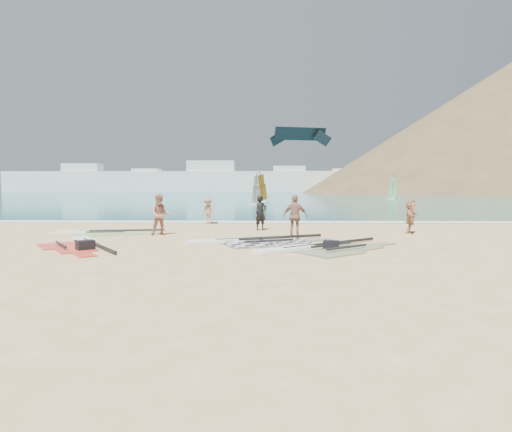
{
  "coord_description": "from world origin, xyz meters",
  "views": [
    {
      "loc": [
        1.14,
        -15.21,
        2.34
      ],
      "look_at": [
        0.69,
        4.0,
        1.0
      ],
      "focal_mm": 30.0,
      "sensor_mm": 36.0,
      "label": 1
    }
  ],
  "objects_px": {
    "beachgoer_left": "(160,215)",
    "beachgoer_back": "(295,216)",
    "rig_grey": "(251,241)",
    "gear_bag_near": "(85,246)",
    "rig_red": "(79,244)",
    "beachgoer_right": "(410,216)",
    "rig_green": "(99,233)",
    "rig_orange": "(320,249)",
    "beachgoer_mid": "(208,211)",
    "person_wetsuit": "(261,213)",
    "gear_bag_far": "(331,245)"
  },
  "relations": [
    {
      "from": "rig_grey",
      "to": "beachgoer_left",
      "type": "xyz_separation_m",
      "value": [
        -4.41,
        2.6,
        0.93
      ]
    },
    {
      "from": "rig_grey",
      "to": "beachgoer_back",
      "type": "distance_m",
      "value": 2.78
    },
    {
      "from": "beachgoer_left",
      "to": "beachgoer_mid",
      "type": "height_order",
      "value": "beachgoer_left"
    },
    {
      "from": "person_wetsuit",
      "to": "beachgoer_back",
      "type": "xyz_separation_m",
      "value": [
        1.61,
        -3.28,
        0.06
      ]
    },
    {
      "from": "rig_red",
      "to": "beachgoer_right",
      "type": "distance_m",
      "value": 15.31
    },
    {
      "from": "rig_green",
      "to": "beachgoer_right",
      "type": "xyz_separation_m",
      "value": [
        15.45,
        0.41,
        0.8
      ]
    },
    {
      "from": "rig_green",
      "to": "rig_grey",
      "type": "bearing_deg",
      "value": -33.08
    },
    {
      "from": "rig_orange",
      "to": "gear_bag_near",
      "type": "relative_size",
      "value": 9.72
    },
    {
      "from": "rig_orange",
      "to": "rig_red",
      "type": "height_order",
      "value": "rig_orange"
    },
    {
      "from": "gear_bag_near",
      "to": "beachgoer_mid",
      "type": "height_order",
      "value": "beachgoer_mid"
    },
    {
      "from": "rig_red",
      "to": "beachgoer_left",
      "type": "xyz_separation_m",
      "value": [
        2.32,
        3.65,
        0.93
      ]
    },
    {
      "from": "rig_grey",
      "to": "beachgoer_right",
      "type": "relative_size",
      "value": 3.71
    },
    {
      "from": "rig_grey",
      "to": "beachgoer_right",
      "type": "height_order",
      "value": "beachgoer_right"
    },
    {
      "from": "rig_green",
      "to": "beachgoer_mid",
      "type": "bearing_deg",
      "value": 39.02
    },
    {
      "from": "rig_red",
      "to": "rig_grey",
      "type": "bearing_deg",
      "value": 62.9
    },
    {
      "from": "rig_orange",
      "to": "person_wetsuit",
      "type": "bearing_deg",
      "value": 70.15
    },
    {
      "from": "rig_orange",
      "to": "beachgoer_back",
      "type": "height_order",
      "value": "beachgoer_back"
    },
    {
      "from": "rig_green",
      "to": "gear_bag_far",
      "type": "height_order",
      "value": "gear_bag_far"
    },
    {
      "from": "beachgoer_right",
      "to": "rig_red",
      "type": "bearing_deg",
      "value": 131.67
    },
    {
      "from": "gear_bag_near",
      "to": "beachgoer_back",
      "type": "distance_m",
      "value": 8.93
    },
    {
      "from": "beachgoer_back",
      "to": "beachgoer_right",
      "type": "height_order",
      "value": "beachgoer_back"
    },
    {
      "from": "rig_grey",
      "to": "rig_green",
      "type": "distance_m",
      "value": 8.3
    },
    {
      "from": "beachgoer_mid",
      "to": "beachgoer_back",
      "type": "relative_size",
      "value": 0.85
    },
    {
      "from": "rig_orange",
      "to": "rig_red",
      "type": "distance_m",
      "value": 9.43
    },
    {
      "from": "rig_grey",
      "to": "gear_bag_near",
      "type": "distance_m",
      "value": 6.38
    },
    {
      "from": "rig_green",
      "to": "rig_orange",
      "type": "height_order",
      "value": "rig_orange"
    },
    {
      "from": "gear_bag_far",
      "to": "person_wetsuit",
      "type": "xyz_separation_m",
      "value": [
        -2.68,
        6.92,
        0.75
      ]
    },
    {
      "from": "rig_red",
      "to": "gear_bag_far",
      "type": "height_order",
      "value": "gear_bag_far"
    },
    {
      "from": "gear_bag_near",
      "to": "beachgoer_right",
      "type": "relative_size",
      "value": 0.35
    },
    {
      "from": "rig_orange",
      "to": "beachgoer_left",
      "type": "relative_size",
      "value": 2.96
    },
    {
      "from": "beachgoer_left",
      "to": "beachgoer_back",
      "type": "distance_m",
      "value": 6.44
    },
    {
      "from": "rig_orange",
      "to": "gear_bag_near",
      "type": "height_order",
      "value": "gear_bag_near"
    },
    {
      "from": "rig_red",
      "to": "person_wetsuit",
      "type": "relative_size",
      "value": 2.86
    },
    {
      "from": "gear_bag_near",
      "to": "rig_red",
      "type": "bearing_deg",
      "value": 121.4
    },
    {
      "from": "rig_orange",
      "to": "beachgoer_right",
      "type": "bearing_deg",
      "value": 9.5
    },
    {
      "from": "rig_green",
      "to": "gear_bag_near",
      "type": "xyz_separation_m",
      "value": [
        1.72,
        -5.62,
        0.14
      ]
    },
    {
      "from": "rig_red",
      "to": "gear_bag_near",
      "type": "height_order",
      "value": "gear_bag_near"
    },
    {
      "from": "rig_green",
      "to": "gear_bag_near",
      "type": "bearing_deg",
      "value": -83.07
    },
    {
      "from": "rig_orange",
      "to": "beachgoer_right",
      "type": "xyz_separation_m",
      "value": [
        5.16,
        5.64,
        0.8
      ]
    },
    {
      "from": "beachgoer_back",
      "to": "person_wetsuit",
      "type": "bearing_deg",
      "value": -45.84
    },
    {
      "from": "beachgoer_left",
      "to": "beachgoer_mid",
      "type": "relative_size",
      "value": 1.18
    },
    {
      "from": "rig_green",
      "to": "beachgoer_left",
      "type": "xyz_separation_m",
      "value": [
        3.23,
        -0.65,
        0.93
      ]
    },
    {
      "from": "rig_grey",
      "to": "rig_green",
      "type": "xyz_separation_m",
      "value": [
        -7.64,
        3.25,
        -0.0
      ]
    },
    {
      "from": "rig_red",
      "to": "beachgoer_right",
      "type": "xyz_separation_m",
      "value": [
        14.54,
        4.72,
        0.8
      ]
    },
    {
      "from": "rig_green",
      "to": "beachgoer_right",
      "type": "relative_size",
      "value": 3.19
    },
    {
      "from": "rig_green",
      "to": "beachgoer_mid",
      "type": "xyz_separation_m",
      "value": [
        4.69,
        5.4,
        0.78
      ]
    },
    {
      "from": "gear_bag_far",
      "to": "beachgoer_mid",
      "type": "bearing_deg",
      "value": 119.58
    },
    {
      "from": "beachgoer_left",
      "to": "beachgoer_right",
      "type": "xyz_separation_m",
      "value": [
        12.22,
        1.07,
        -0.13
      ]
    },
    {
      "from": "rig_orange",
      "to": "beachgoer_mid",
      "type": "relative_size",
      "value": 3.49
    },
    {
      "from": "rig_green",
      "to": "beachgoer_right",
      "type": "distance_m",
      "value": 15.48
    }
  ]
}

